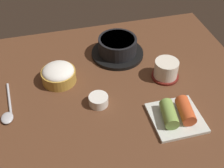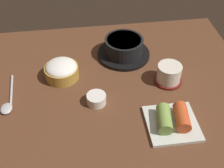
% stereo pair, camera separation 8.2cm
% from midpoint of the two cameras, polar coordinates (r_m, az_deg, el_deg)
% --- Properties ---
extents(dining_table, '(1.00, 0.76, 0.02)m').
position_cam_midpoint_polar(dining_table, '(0.98, 1.08, -1.13)').
color(dining_table, '#56331E').
rests_on(dining_table, ground).
extents(stone_pot, '(0.19, 0.19, 0.07)m').
position_cam_midpoint_polar(stone_pot, '(1.09, 4.45, 6.87)').
color(stone_pot, black).
rests_on(stone_pot, dining_table).
extents(rice_bowl, '(0.11, 0.11, 0.06)m').
position_cam_midpoint_polar(rice_bowl, '(1.00, -7.42, 2.62)').
color(rice_bowl, '#B78C38').
rests_on(rice_bowl, dining_table).
extents(tea_cup_with_saucer, '(0.09, 0.09, 0.07)m').
position_cam_midpoint_polar(tea_cup_with_saucer, '(1.01, 13.16, 2.00)').
color(tea_cup_with_saucer, maroon).
rests_on(tea_cup_with_saucer, dining_table).
extents(banchan_cup_center, '(0.06, 0.06, 0.03)m').
position_cam_midpoint_polar(banchan_cup_center, '(0.91, -0.46, -2.98)').
color(banchan_cup_center, white).
rests_on(banchan_cup_center, dining_table).
extents(kimchi_plate, '(0.15, 0.15, 0.05)m').
position_cam_midpoint_polar(kimchi_plate, '(0.88, 14.25, -6.90)').
color(kimchi_plate, silver).
rests_on(kimchi_plate, dining_table).
extents(spoon, '(0.04, 0.18, 0.01)m').
position_cam_midpoint_polar(spoon, '(0.96, -17.13, -3.60)').
color(spoon, '#B7B7BC').
rests_on(spoon, dining_table).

